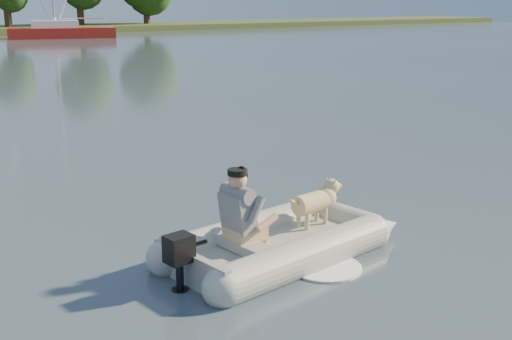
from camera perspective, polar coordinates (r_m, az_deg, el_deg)
water at (r=7.87m, az=4.78°, el=-8.49°), size 160.00×160.00×0.00m
dinghy at (r=8.01m, az=2.30°, el=-3.76°), size 4.76×3.58×1.31m
man at (r=7.57m, az=-1.52°, el=-3.47°), size 0.76×0.67×1.01m
dog at (r=8.48m, az=5.02°, el=-3.22°), size 0.91×0.43×0.59m
outboard_motor at (r=7.17m, az=-6.82°, el=-8.41°), size 0.42×0.32×0.74m
sailboat at (r=57.75m, az=-16.94°, el=11.67°), size 9.03×4.78×11.90m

